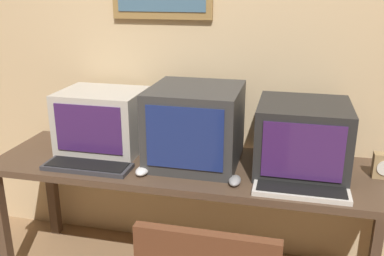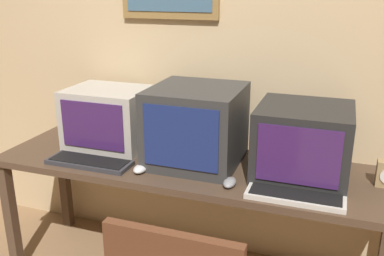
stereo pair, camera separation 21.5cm
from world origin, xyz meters
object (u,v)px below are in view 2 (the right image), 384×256
object	(u,v)px
monitor_right	(303,142)
mouse_near_keyboard	(140,169)
keyboard_main	(89,162)
keyboard_side	(295,195)
monitor_center	(196,125)
monitor_left	(109,118)
mouse_far_corner	(230,182)

from	to	relation	value
monitor_right	mouse_near_keyboard	size ratio (longest dim) A/B	4.34
keyboard_main	keyboard_side	world-z (taller)	same
monitor_center	keyboard_side	distance (m)	0.62
keyboard_main	monitor_right	bearing A→B (deg)	12.69
monitor_left	monitor_right	size ratio (longest dim) A/B	1.03
monitor_center	monitor_right	size ratio (longest dim) A/B	1.08
keyboard_main	mouse_near_keyboard	world-z (taller)	mouse_near_keyboard
keyboard_side	mouse_far_corner	bearing A→B (deg)	176.77
keyboard_side	mouse_far_corner	xyz separation A→B (m)	(-0.30, 0.02, 0.01)
keyboard_main	mouse_far_corner	size ratio (longest dim) A/B	4.30
monitor_left	monitor_right	world-z (taller)	monitor_right
monitor_left	monitor_center	distance (m)	0.55
monitor_center	mouse_near_keyboard	bearing A→B (deg)	-133.67
monitor_left	monitor_right	distance (m)	1.08
monitor_right	keyboard_side	distance (m)	0.30
mouse_near_keyboard	mouse_far_corner	xyz separation A→B (m)	(0.46, -0.00, -0.00)
keyboard_main	mouse_near_keyboard	distance (m)	0.29
mouse_near_keyboard	mouse_far_corner	world-z (taller)	same
mouse_near_keyboard	monitor_left	bearing A→B (deg)	139.35
mouse_near_keyboard	mouse_far_corner	bearing A→B (deg)	-0.38
keyboard_main	mouse_far_corner	bearing A→B (deg)	-0.19
keyboard_side	monitor_right	bearing A→B (deg)	91.34
monitor_center	keyboard_main	world-z (taller)	monitor_center
monitor_right	keyboard_main	distance (m)	1.08
mouse_far_corner	keyboard_side	bearing A→B (deg)	-3.23
monitor_center	keyboard_side	xyz separation A→B (m)	(0.54, -0.25, -0.19)
monitor_right	keyboard_main	xyz separation A→B (m)	(-1.04, -0.24, -0.16)
monitor_right	mouse_near_keyboard	world-z (taller)	monitor_right
monitor_center	keyboard_main	xyz separation A→B (m)	(-0.51, -0.23, -0.19)
monitor_left	keyboard_side	bearing A→B (deg)	-15.49
monitor_right	mouse_far_corner	world-z (taller)	monitor_right
keyboard_side	mouse_far_corner	distance (m)	0.30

